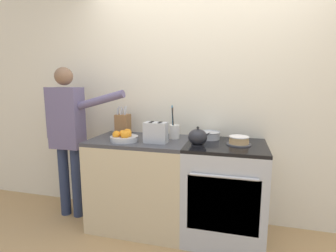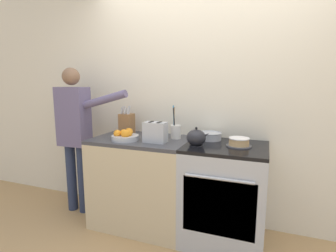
{
  "view_description": "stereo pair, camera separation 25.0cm",
  "coord_description": "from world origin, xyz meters",
  "px_view_note": "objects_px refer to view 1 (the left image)",
  "views": [
    {
      "loc": [
        0.33,
        -2.09,
        1.49
      ],
      "look_at": [
        -0.31,
        0.29,
        1.07
      ],
      "focal_mm": 28.0,
      "sensor_mm": 36.0,
      "label": 1
    },
    {
      "loc": [
        0.57,
        -2.01,
        1.49
      ],
      "look_at": [
        -0.31,
        0.29,
        1.07
      ],
      "focal_mm": 28.0,
      "sensor_mm": 36.0,
      "label": 2
    }
  ],
  "objects_px": {
    "knife_block": "(123,124)",
    "tea_kettle": "(198,137)",
    "layer_cake": "(239,141)",
    "person_baker": "(68,130)",
    "stove_range": "(224,191)",
    "utensil_crock": "(174,131)",
    "fruit_bowl": "(124,137)",
    "toaster": "(156,133)",
    "mixing_bowl": "(209,135)"
  },
  "relations": [
    {
      "from": "mixing_bowl",
      "to": "layer_cake",
      "type": "bearing_deg",
      "value": -31.02
    },
    {
      "from": "tea_kettle",
      "to": "knife_block",
      "type": "distance_m",
      "value": 0.89
    },
    {
      "from": "layer_cake",
      "to": "tea_kettle",
      "type": "relative_size",
      "value": 1.04
    },
    {
      "from": "fruit_bowl",
      "to": "mixing_bowl",
      "type": "bearing_deg",
      "value": 22.3
    },
    {
      "from": "mixing_bowl",
      "to": "utensil_crock",
      "type": "xyz_separation_m",
      "value": [
        -0.34,
        -0.07,
        0.04
      ]
    },
    {
      "from": "utensil_crock",
      "to": "fruit_bowl",
      "type": "relative_size",
      "value": 1.26
    },
    {
      "from": "layer_cake",
      "to": "person_baker",
      "type": "relative_size",
      "value": 0.13
    },
    {
      "from": "layer_cake",
      "to": "knife_block",
      "type": "bearing_deg",
      "value": 173.36
    },
    {
      "from": "knife_block",
      "to": "tea_kettle",
      "type": "bearing_deg",
      "value": -16.49
    },
    {
      "from": "knife_block",
      "to": "person_baker",
      "type": "relative_size",
      "value": 0.19
    },
    {
      "from": "layer_cake",
      "to": "tea_kettle",
      "type": "height_order",
      "value": "tea_kettle"
    },
    {
      "from": "fruit_bowl",
      "to": "tea_kettle",
      "type": "bearing_deg",
      "value": 2.69
    },
    {
      "from": "utensil_crock",
      "to": "person_baker",
      "type": "distance_m",
      "value": 1.15
    },
    {
      "from": "knife_block",
      "to": "person_baker",
      "type": "bearing_deg",
      "value": -163.81
    },
    {
      "from": "stove_range",
      "to": "fruit_bowl",
      "type": "height_order",
      "value": "fruit_bowl"
    },
    {
      "from": "tea_kettle",
      "to": "utensil_crock",
      "type": "xyz_separation_m",
      "value": [
        -0.27,
        0.22,
        0.0
      ]
    },
    {
      "from": "mixing_bowl",
      "to": "toaster",
      "type": "height_order",
      "value": "toaster"
    },
    {
      "from": "stove_range",
      "to": "toaster",
      "type": "height_order",
      "value": "toaster"
    },
    {
      "from": "stove_range",
      "to": "mixing_bowl",
      "type": "xyz_separation_m",
      "value": [
        -0.18,
        0.18,
        0.5
      ]
    },
    {
      "from": "mixing_bowl",
      "to": "fruit_bowl",
      "type": "distance_m",
      "value": 0.84
    },
    {
      "from": "knife_block",
      "to": "toaster",
      "type": "bearing_deg",
      "value": -29.82
    },
    {
      "from": "fruit_bowl",
      "to": "utensil_crock",
      "type": "bearing_deg",
      "value": 29.87
    },
    {
      "from": "knife_block",
      "to": "layer_cake",
      "type": "bearing_deg",
      "value": -6.64
    },
    {
      "from": "fruit_bowl",
      "to": "layer_cake",
      "type": "bearing_deg",
      "value": 7.66
    },
    {
      "from": "fruit_bowl",
      "to": "person_baker",
      "type": "xyz_separation_m",
      "value": [
        -0.71,
        0.12,
        0.01
      ]
    },
    {
      "from": "tea_kettle",
      "to": "toaster",
      "type": "xyz_separation_m",
      "value": [
        -0.4,
        -0.01,
        0.02
      ]
    },
    {
      "from": "utensil_crock",
      "to": "toaster",
      "type": "distance_m",
      "value": 0.26
    },
    {
      "from": "layer_cake",
      "to": "utensil_crock",
      "type": "xyz_separation_m",
      "value": [
        -0.63,
        0.11,
        0.04
      ]
    },
    {
      "from": "knife_block",
      "to": "utensil_crock",
      "type": "distance_m",
      "value": 0.58
    },
    {
      "from": "fruit_bowl",
      "to": "toaster",
      "type": "height_order",
      "value": "toaster"
    },
    {
      "from": "person_baker",
      "to": "stove_range",
      "type": "bearing_deg",
      "value": -12.16
    },
    {
      "from": "knife_block",
      "to": "toaster",
      "type": "height_order",
      "value": "knife_block"
    },
    {
      "from": "stove_range",
      "to": "utensil_crock",
      "type": "height_order",
      "value": "utensil_crock"
    },
    {
      "from": "mixing_bowl",
      "to": "knife_block",
      "type": "distance_m",
      "value": 0.92
    },
    {
      "from": "layer_cake",
      "to": "toaster",
      "type": "xyz_separation_m",
      "value": [
        -0.76,
        -0.12,
        0.06
      ]
    },
    {
      "from": "toaster",
      "to": "knife_block",
      "type": "bearing_deg",
      "value": 150.18
    },
    {
      "from": "stove_range",
      "to": "utensil_crock",
      "type": "relative_size",
      "value": 2.75
    },
    {
      "from": "mixing_bowl",
      "to": "fruit_bowl",
      "type": "relative_size",
      "value": 0.84
    },
    {
      "from": "stove_range",
      "to": "knife_block",
      "type": "relative_size",
      "value": 2.95
    },
    {
      "from": "knife_block",
      "to": "toaster",
      "type": "distance_m",
      "value": 0.52
    },
    {
      "from": "mixing_bowl",
      "to": "person_baker",
      "type": "height_order",
      "value": "person_baker"
    },
    {
      "from": "knife_block",
      "to": "person_baker",
      "type": "distance_m",
      "value": 0.59
    },
    {
      "from": "tea_kettle",
      "to": "mixing_bowl",
      "type": "xyz_separation_m",
      "value": [
        0.07,
        0.29,
        -0.03
      ]
    },
    {
      "from": "utensil_crock",
      "to": "tea_kettle",
      "type": "bearing_deg",
      "value": -38.6
    },
    {
      "from": "mixing_bowl",
      "to": "knife_block",
      "type": "bearing_deg",
      "value": -177.86
    },
    {
      "from": "fruit_bowl",
      "to": "person_baker",
      "type": "relative_size",
      "value": 0.16
    },
    {
      "from": "layer_cake",
      "to": "utensil_crock",
      "type": "bearing_deg",
      "value": 170.43
    },
    {
      "from": "fruit_bowl",
      "to": "person_baker",
      "type": "height_order",
      "value": "person_baker"
    },
    {
      "from": "tea_kettle",
      "to": "stove_range",
      "type": "bearing_deg",
      "value": 22.64
    },
    {
      "from": "toaster",
      "to": "person_baker",
      "type": "bearing_deg",
      "value": 174.74
    }
  ]
}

